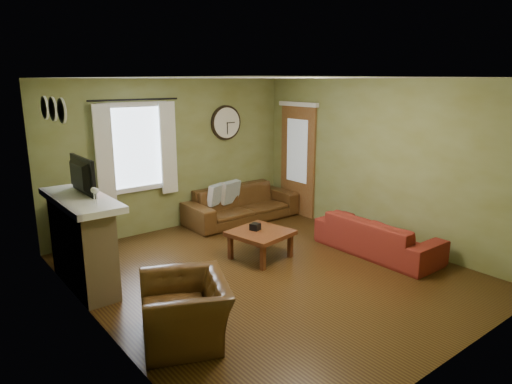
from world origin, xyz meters
TOP-DOWN VIEW (x-y plane):
  - floor at (0.00, 0.00)m, footprint 4.60×5.20m
  - ceiling at (0.00, 0.00)m, footprint 4.60×5.20m
  - wall_left at (-2.30, 0.00)m, footprint 0.00×5.20m
  - wall_right at (2.30, 0.00)m, footprint 0.00×5.20m
  - wall_back at (0.00, 2.60)m, footprint 4.60×0.00m
  - wall_front at (0.00, -2.60)m, footprint 4.60×0.00m
  - fireplace at (-2.10, 1.15)m, footprint 0.40×1.40m
  - firebox at (-1.91, 1.15)m, footprint 0.04×0.60m
  - mantel at (-2.07, 1.15)m, footprint 0.58×1.60m
  - tv at (-2.05, 1.30)m, footprint 0.08×0.60m
  - tv_screen at (-1.97, 1.30)m, footprint 0.02×0.62m
  - medallion_left at (-2.28, 0.80)m, footprint 0.28×0.28m
  - medallion_mid at (-2.28, 1.15)m, footprint 0.28×0.28m
  - medallion_right at (-2.28, 1.50)m, footprint 0.28×0.28m
  - window_pane at (-0.70, 2.58)m, footprint 1.00×0.02m
  - curtain_rod at (-0.70, 2.48)m, footprint 0.03×0.03m
  - curtain_left at (-1.25, 2.48)m, footprint 0.28×0.04m
  - curtain_right at (-0.15, 2.48)m, footprint 0.28×0.04m
  - wall_clock at (1.10, 2.55)m, footprint 0.64×0.06m
  - door at (2.27, 1.85)m, footprint 0.05×0.90m
  - bookshelf at (-1.70, 2.43)m, footprint 0.71×0.30m
  - book at (-1.72, 2.64)m, footprint 0.20×0.25m
  - sofa_brown at (1.14, 2.16)m, footprint 2.16×0.85m
  - pillow_left at (0.97, 2.28)m, footprint 0.43×0.21m
  - pillow_right at (0.66, 2.28)m, footprint 0.39×0.24m
  - sofa_red at (1.76, -0.46)m, footprint 0.75×1.93m
  - armchair at (-1.70, -0.73)m, footprint 1.16×1.22m
  - coffee_table at (0.25, 0.49)m, footprint 0.92×0.92m
  - tissue_box at (0.22, 0.58)m, footprint 0.17×0.17m
  - wine_glass_a at (-2.05, 0.62)m, footprint 0.07×0.07m
  - wine_glass_b at (-2.05, 0.69)m, footprint 0.07×0.07m

SIDE VIEW (x-z plane):
  - floor at x=0.00m, z-range 0.00..0.00m
  - coffee_table at x=0.25m, z-range 0.00..0.42m
  - sofa_red at x=1.76m, z-range 0.00..0.56m
  - firebox at x=-1.91m, z-range 0.02..0.57m
  - armchair at x=-1.70m, z-range 0.00..0.63m
  - sofa_brown at x=1.14m, z-range 0.00..0.63m
  - tissue_box at x=0.22m, z-range 0.35..0.45m
  - bookshelf at x=-1.70m, z-range 0.00..0.84m
  - fireplace at x=-2.10m, z-range 0.00..1.10m
  - pillow_left at x=0.97m, z-range 0.35..0.75m
  - pillow_right at x=0.66m, z-range 0.36..0.74m
  - book at x=-1.72m, z-range 0.95..0.97m
  - door at x=2.27m, z-range 0.00..2.10m
  - mantel at x=-2.07m, z-range 1.10..1.18m
  - wine_glass_b at x=-2.05m, z-range 1.18..1.38m
  - wine_glass_a at x=-2.05m, z-range 1.18..1.38m
  - wall_left at x=-2.30m, z-range 0.00..2.60m
  - wall_right at x=2.30m, z-range 0.00..2.60m
  - wall_back at x=0.00m, z-range 0.00..2.60m
  - wall_front at x=0.00m, z-range 0.00..2.60m
  - tv at x=-2.05m, z-range 1.18..1.53m
  - tv_screen at x=-1.97m, z-range 1.23..1.59m
  - curtain_left at x=-1.25m, z-range 0.67..2.23m
  - curtain_right at x=-0.15m, z-range 0.67..2.23m
  - window_pane at x=-0.70m, z-range 0.85..2.15m
  - wall_clock at x=1.10m, z-range 1.48..2.12m
  - medallion_left at x=-2.28m, z-range 2.24..2.26m
  - medallion_mid at x=-2.28m, z-range 2.24..2.26m
  - medallion_right at x=-2.28m, z-range 2.24..2.26m
  - curtain_rod at x=-0.70m, z-range 1.52..3.02m
  - ceiling at x=0.00m, z-range 2.60..2.60m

